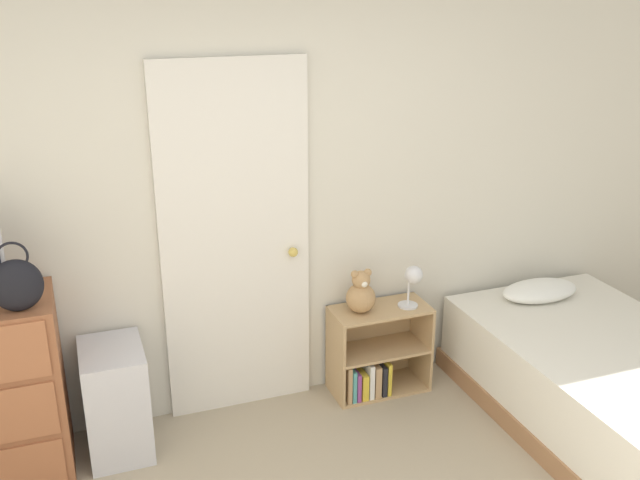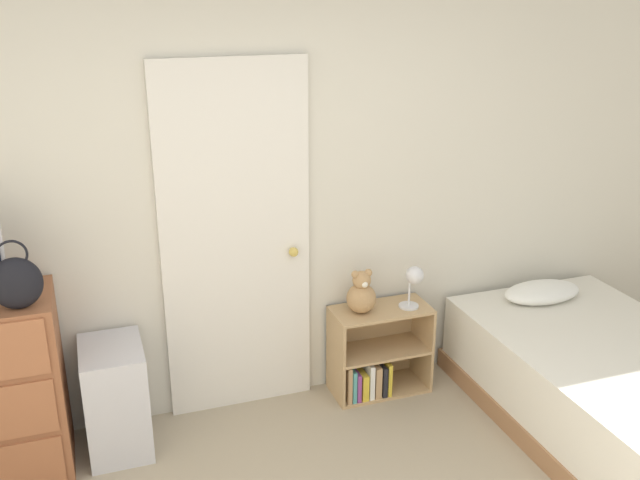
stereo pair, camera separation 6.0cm
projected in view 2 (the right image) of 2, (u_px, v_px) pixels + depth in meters
name	position (u px, v px, depth m)	size (l,w,h in m)	color
wall_back	(256.00, 196.00, 4.00)	(10.00, 0.06, 2.55)	beige
door_closed	(236.00, 244.00, 4.00)	(0.85, 0.09, 2.05)	silver
handbag	(16.00, 283.00, 3.28)	(0.24, 0.12, 0.34)	black
storage_bin	(116.00, 398.00, 3.82)	(0.32, 0.44, 0.61)	silver
bookshelf	(373.00, 358.00, 4.39)	(0.60, 0.30, 0.56)	tan
teddy_bear	(361.00, 294.00, 4.21)	(0.18, 0.18, 0.27)	tan
desk_lamp	(414.00, 279.00, 4.24)	(0.14, 0.13, 0.27)	silver
bed	(604.00, 383.00, 4.06)	(1.16, 1.81, 0.61)	#996B47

